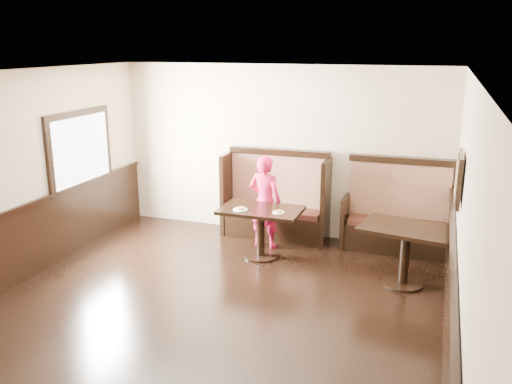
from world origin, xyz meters
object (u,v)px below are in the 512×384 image
at_px(booth_neighbor, 397,220).
at_px(table_neighbor, 406,242).
at_px(table_main, 261,220).
at_px(child, 265,202).
at_px(booth_main, 276,205).

relative_size(booth_neighbor, table_neighbor, 1.29).
bearing_deg(table_main, child, 100.67).
distance_m(booth_main, child, 0.57).
xyz_separation_m(booth_main, child, (-0.02, -0.53, 0.21)).
distance_m(table_main, table_neighbor, 2.13).
xyz_separation_m(booth_main, table_main, (0.06, -0.98, 0.06)).
height_order(table_neighbor, child, child).
height_order(booth_neighbor, table_neighbor, booth_neighbor).
relative_size(booth_neighbor, child, 1.12).
bearing_deg(table_neighbor, booth_neighbor, 109.57).
relative_size(booth_main, table_neighbor, 1.37).
relative_size(booth_neighbor, table_main, 1.38).
relative_size(booth_main, table_main, 1.46).
relative_size(table_neighbor, child, 0.87).
relative_size(booth_main, child, 1.19).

